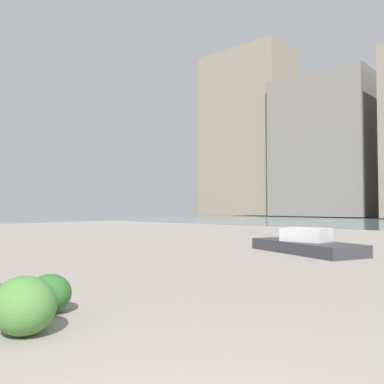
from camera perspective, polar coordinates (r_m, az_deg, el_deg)
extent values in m
cube|color=gray|center=(75.55, 19.08, 5.81)|extent=(16.40, 15.61, 23.69)
cube|color=gray|center=(83.19, 7.90, 8.12)|extent=(17.77, 10.45, 32.67)
ellipsoid|color=#477F38|center=(5.37, -22.75, -14.63)|extent=(0.82, 0.74, 0.70)
ellipsoid|color=#2D6628|center=(6.30, -19.55, -13.42)|extent=(0.66, 0.59, 0.56)
cube|color=#333338|center=(14.04, 15.88, -7.77)|extent=(4.29, 2.97, 0.50)
cube|color=silver|center=(14.00, 15.87, -5.94)|extent=(1.43, 1.00, 0.50)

